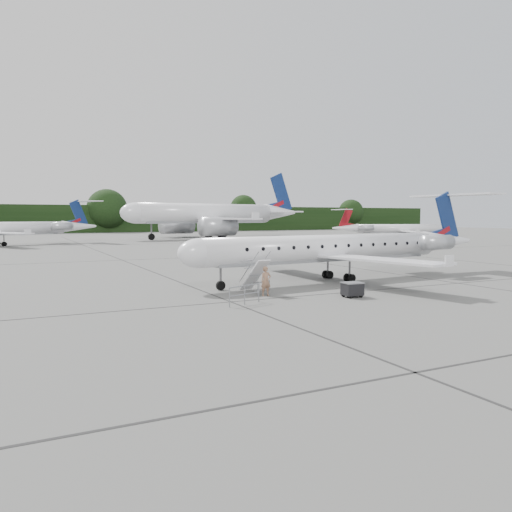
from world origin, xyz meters
name	(u,v)px	position (x,y,z in m)	size (l,w,h in m)	color
ground	(363,299)	(0.00, 0.00, 0.00)	(320.00, 320.00, 0.00)	slate
treeline	(77,219)	(0.00, 130.00, 4.00)	(260.00, 4.00, 8.00)	black
main_regional_jet	(329,235)	(2.80, 7.45, 3.30)	(25.76, 18.55, 6.61)	white
airstair	(255,276)	(-4.44, 4.72, 1.04)	(0.85, 2.24, 2.07)	white
passenger	(266,281)	(-4.33, 3.45, 0.86)	(0.63, 0.41, 1.72)	#91684F
safety_railing	(245,295)	(-6.65, 1.39, 0.50)	(2.20, 0.08, 1.00)	gray
baggage_cart	(352,289)	(-0.11, 0.85, 0.46)	(1.06, 0.86, 0.92)	black
bg_narrowbody	(207,204)	(20.16, 77.87, 7.37)	(41.04, 29.55, 14.73)	white
bg_regional_right	(402,224)	(53.30, 55.07, 3.10)	(23.62, 17.01, 6.20)	white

